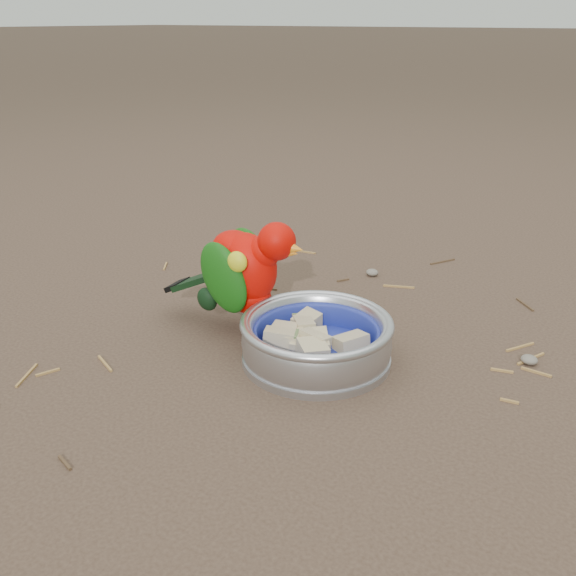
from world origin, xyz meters
The scene contains 6 objects.
ground centered at (0.00, 0.00, 0.00)m, with size 60.00×60.00×0.00m, color #463328.
food_bowl centered at (0.05, -0.02, 0.01)m, with size 0.20×0.20×0.02m, color #B2B2BA.
bowl_wall centered at (0.05, -0.02, 0.04)m, with size 0.20×0.20×0.04m, color #B2B2BA, non-canonical shape.
fruit_wedges centered at (0.05, -0.02, 0.03)m, with size 0.12×0.12×0.03m, color tan, non-canonical shape.
lory_parrot centered at (-0.09, 0.00, 0.08)m, with size 0.10×0.21×0.17m, color #CA0801, non-canonical shape.
ground_debris centered at (-0.04, 0.03, 0.00)m, with size 0.90×0.80×0.01m, color olive, non-canonical shape.
Camera 1 is at (0.44, -0.66, 0.43)m, focal length 40.00 mm.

